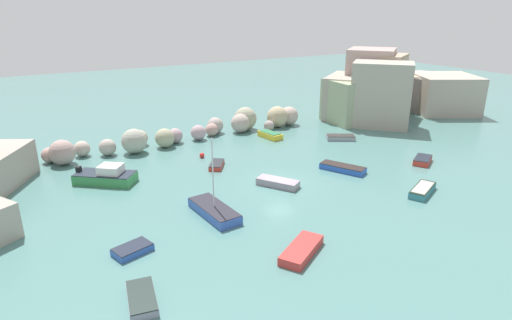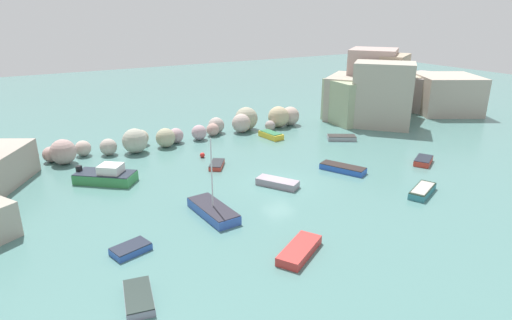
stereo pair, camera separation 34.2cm
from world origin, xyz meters
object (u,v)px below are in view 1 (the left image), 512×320
Objects in this scene: moored_boat_5 at (423,160)px; moored_boat_8 at (422,190)px; channel_buoy at (202,155)px; moored_boat_6 at (343,168)px; moored_boat_3 at (106,176)px; moored_boat_7 at (270,135)px; moored_boat_1 at (278,183)px; moored_boat_4 at (214,210)px; moored_boat_10 at (142,298)px; moored_boat_0 at (133,250)px; moored_boat_11 at (302,250)px; moored_boat_2 at (341,137)px; moored_boat_9 at (217,165)px.

moored_boat_5 is 7.68m from moored_boat_8.
channel_buoy is 0.12× the size of moored_boat_6.
moored_boat_3 reaches higher than moored_boat_7.
moored_boat_4 reaches higher than moored_boat_1.
moored_boat_10 is at bearing 162.91° from moored_boat_5.
moored_boat_1 is at bearing 1.62° from moored_boat_0.
moored_boat_0 is 26.25m from moored_boat_7.
moored_boat_5 is at bearing 113.48° from moored_boat_10.
moored_boat_7 is (7.10, 12.26, 0.04)m from moored_boat_1.
moored_boat_7 reaches higher than moored_boat_11.
moored_boat_4 reaches higher than moored_boat_2.
moored_boat_2 is 8.02m from moored_boat_7.
moored_boat_2 is at bearing 69.38° from moored_boat_5.
moored_boat_2 is 10.07m from moored_boat_5.
channel_buoy is at bearing -79.49° from moored_boat_8.
moored_boat_2 is at bearing 111.27° from moored_boat_4.
moored_boat_6 is 7.44m from moored_boat_8.
moored_boat_2 is at bearing -130.19° from moored_boat_8.
moored_boat_4 is 1.80× the size of moored_boat_7.
moored_boat_3 reaches higher than channel_buoy.
moored_boat_7 is at bearing 145.74° from moored_boat_10.
moored_boat_1 is 15.32m from moored_boat_5.
moored_boat_7 is 30.18m from moored_boat_10.
moored_boat_3 is at bearing -176.20° from moored_boat_10.
moored_boat_11 is (9.68, -0.51, 0.04)m from moored_boat_10.
moored_boat_8 is at bearing -170.81° from moored_boat_5.
moored_boat_2 is 1.06× the size of moored_boat_7.
moored_boat_7 is at bearing -148.73° from moored_boat_11.
moored_boat_4 is (-4.42, -12.03, 0.12)m from channel_buoy.
moored_boat_0 is at bearing -62.07° from moored_boat_11.
moored_boat_1 reaches higher than moored_boat_8.
moored_boat_4 is at bearing -122.51° from moored_boat_2.
moored_boat_1 is 1.24× the size of moored_boat_5.
moored_boat_2 is 0.79× the size of moored_boat_6.
moored_boat_4 is at bearing 75.70° from moored_boat_1.
moored_boat_8 is 0.94× the size of moored_boat_11.
moored_boat_3 reaches higher than moored_boat_0.
moored_boat_6 is at bearing 94.23° from moored_boat_4.
moored_boat_8 is at bearing 158.88° from moored_boat_11.
moored_boat_5 reaches higher than moored_boat_11.
moored_boat_3 is 20.90m from moored_boat_6.
moored_boat_2 is 10.01m from moored_boat_6.
moored_boat_2 is at bearing -8.56° from channel_buoy.
moored_boat_11 is at bearing -104.53° from moored_boat_2.
moored_boat_5 is (22.04, -0.33, -0.09)m from moored_boat_4.
channel_buoy is 0.19× the size of moored_boat_9.
moored_boat_8 is (-5.98, -4.82, 0.02)m from moored_boat_5.
moored_boat_10 is (-0.90, -4.88, 0.00)m from moored_boat_0.
moored_boat_9 is at bearing -128.21° from moored_boat_11.
moored_boat_1 reaches higher than moored_boat_0.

